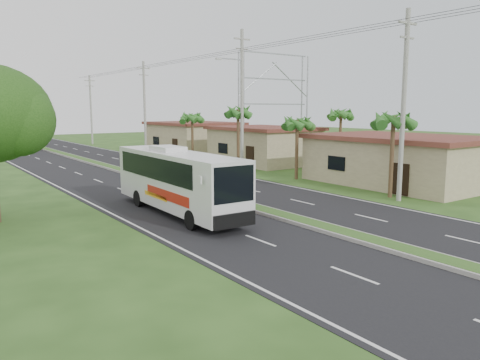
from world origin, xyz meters
TOP-DOWN VIEW (x-y plane):
  - ground at (0.00, 0.00)m, footprint 180.00×180.00m
  - road_asphalt at (0.00, 20.00)m, footprint 14.00×160.00m
  - median_strip at (0.00, 20.00)m, footprint 1.20×160.00m
  - lane_edge_left at (-6.70, 20.00)m, footprint 0.12×160.00m
  - lane_edge_right at (6.70, 20.00)m, footprint 0.12×160.00m
  - shop_near at (14.00, 6.00)m, footprint 8.60×12.60m
  - shop_mid at (14.00, 22.00)m, footprint 7.60×10.60m
  - shop_far at (14.00, 36.00)m, footprint 8.60×11.60m
  - palm_verge_a at (9.00, 3.00)m, footprint 2.40×2.40m
  - palm_verge_b at (9.40, 12.00)m, footprint 2.40×2.40m
  - palm_verge_c at (8.80, 19.00)m, footprint 2.40×2.40m
  - palm_verge_d at (9.30, 28.00)m, footprint 2.40×2.40m
  - palm_behind_shop at (17.50, 15.00)m, footprint 2.40×2.40m
  - utility_pole_a at (8.50, 2.00)m, footprint 1.60×0.28m
  - utility_pole_b at (8.47, 18.00)m, footprint 3.20×0.28m
  - utility_pole_c at (8.50, 38.00)m, footprint 1.60×0.28m
  - utility_pole_d at (8.50, 58.00)m, footprint 1.60×0.28m
  - billboard_lattice at (22.00, 30.00)m, footprint 10.18×1.18m
  - coach_bus_main at (-3.84, 6.60)m, footprint 2.50×10.75m
  - coach_bus_far at (-5.11, 52.32)m, footprint 2.81×11.63m
  - motorcyclist at (-0.01, 7.78)m, footprint 1.95×0.89m

SIDE VIEW (x-z plane):
  - ground at x=0.00m, z-range 0.00..0.00m
  - lane_edge_left at x=-6.70m, z-range 0.00..0.00m
  - lane_edge_right at x=6.70m, z-range 0.00..0.00m
  - road_asphalt at x=0.00m, z-range 0.00..0.02m
  - median_strip at x=0.00m, z-range 0.01..0.20m
  - motorcyclist at x=-0.01m, z-range -0.33..1.96m
  - shop_near at x=14.00m, z-range 0.02..3.54m
  - shop_mid at x=14.00m, z-range 0.02..3.69m
  - coach_bus_main at x=-3.84m, z-range 0.17..3.63m
  - coach_bus_far at x=-5.11m, z-range 0.23..3.60m
  - shop_far at x=14.00m, z-range 0.02..3.84m
  - palm_verge_b at x=9.40m, z-range 1.83..6.88m
  - palm_verge_d at x=9.30m, z-range 1.92..7.17m
  - palm_verge_a at x=9.00m, z-range 2.02..7.47m
  - palm_behind_shop at x=17.50m, z-range 2.11..7.76m
  - palm_verge_c at x=8.80m, z-range 2.20..8.05m
  - utility_pole_d at x=8.50m, z-range 0.17..10.67m
  - utility_pole_a at x=8.50m, z-range 0.17..11.17m
  - utility_pole_c at x=8.50m, z-range 0.17..11.17m
  - utility_pole_b at x=8.47m, z-range 0.26..12.26m
  - billboard_lattice at x=22.00m, z-range 0.79..12.86m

